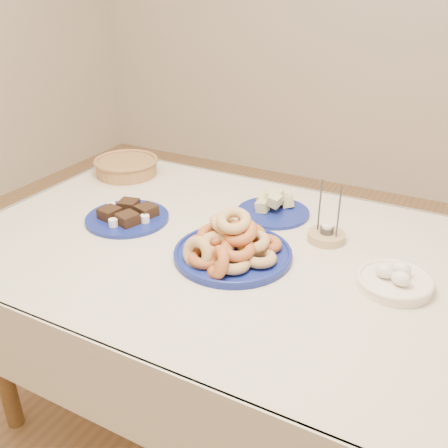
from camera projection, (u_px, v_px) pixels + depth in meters
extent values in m
plane|color=#946A46|center=(230.00, 418.00, 1.90)|extent=(5.00, 5.00, 0.00)
cube|color=beige|center=(408.00, 0.00, 3.25)|extent=(5.00, 0.02, 2.70)
cylinder|color=brown|center=(138.00, 247.00, 2.34)|extent=(0.06, 0.06, 0.72)
cube|color=beige|center=(232.00, 249.00, 1.56)|extent=(1.70, 1.10, 0.02)
cube|color=beige|center=(293.00, 218.00, 2.05)|extent=(1.70, 0.01, 0.28)
cube|color=beige|center=(125.00, 397.00, 1.19)|extent=(1.70, 0.01, 0.28)
cube|color=beige|center=(41.00, 227.00, 1.98)|extent=(0.01, 1.10, 0.28)
cylinder|color=navy|center=(233.00, 254.00, 1.49)|extent=(0.46, 0.46, 0.02)
torus|color=navy|center=(233.00, 252.00, 1.49)|extent=(0.46, 0.46, 0.01)
torus|color=#AE8148|center=(259.00, 258.00, 1.43)|extent=(0.13, 0.13, 0.04)
torus|color=#974822|center=(265.00, 244.00, 1.50)|extent=(0.15, 0.15, 0.04)
torus|color=#974822|center=(248.00, 232.00, 1.57)|extent=(0.14, 0.14, 0.03)
torus|color=#AE8148|center=(220.00, 233.00, 1.56)|extent=(0.14, 0.14, 0.04)
torus|color=#974822|center=(202.00, 243.00, 1.50)|extent=(0.12, 0.11, 0.05)
torus|color=#974822|center=(205.00, 257.00, 1.43)|extent=(0.14, 0.14, 0.04)
torus|color=#AE8148|center=(233.00, 264.00, 1.40)|extent=(0.15, 0.15, 0.04)
torus|color=#AE8148|center=(252.00, 241.00, 1.45)|extent=(0.13, 0.14, 0.05)
torus|color=#974822|center=(249.00, 231.00, 1.51)|extent=(0.12, 0.12, 0.05)
torus|color=#AE8148|center=(229.00, 229.00, 1.52)|extent=(0.15, 0.15, 0.05)
torus|color=#974822|center=(214.00, 235.00, 1.49)|extent=(0.11, 0.11, 0.05)
torus|color=#AE8148|center=(217.00, 244.00, 1.43)|extent=(0.15, 0.15, 0.05)
torus|color=#974822|center=(237.00, 249.00, 1.41)|extent=(0.11, 0.11, 0.05)
torus|color=#974822|center=(241.00, 233.00, 1.43)|extent=(0.14, 0.14, 0.07)
torus|color=#AE8148|center=(226.00, 225.00, 1.48)|extent=(0.14, 0.14, 0.07)
torus|color=#AE8148|center=(234.00, 221.00, 1.44)|extent=(0.13, 0.14, 0.06)
torus|color=#AE8148|center=(198.00, 254.00, 1.42)|extent=(0.11, 0.08, 0.11)
torus|color=#974822|center=(218.00, 263.00, 1.38)|extent=(0.12, 0.12, 0.11)
cylinder|color=navy|center=(273.00, 212.00, 1.76)|extent=(0.33, 0.33, 0.01)
cube|color=#C7C97F|center=(266.00, 199.00, 1.80)|extent=(0.06, 0.05, 0.04)
cube|color=#C7C97F|center=(272.00, 195.00, 1.76)|extent=(0.05, 0.05, 0.04)
cube|color=#C7C97F|center=(275.00, 200.00, 1.79)|extent=(0.06, 0.06, 0.06)
cube|color=#C7C97F|center=(262.00, 206.00, 1.74)|extent=(0.05, 0.04, 0.05)
cube|color=#C7C97F|center=(277.00, 196.00, 1.75)|extent=(0.04, 0.04, 0.05)
cube|color=#C7C97F|center=(275.00, 201.00, 1.72)|extent=(0.05, 0.05, 0.05)
cube|color=#C7C97F|center=(271.00, 197.00, 1.75)|extent=(0.05, 0.05, 0.04)
cube|color=#C7C97F|center=(274.00, 198.00, 1.74)|extent=(0.06, 0.06, 0.04)
cube|color=#C7C97F|center=(274.00, 198.00, 1.74)|extent=(0.06, 0.05, 0.05)
cube|color=#C7C97F|center=(280.00, 199.00, 1.80)|extent=(0.05, 0.05, 0.05)
cube|color=#C7C97F|center=(264.00, 200.00, 1.79)|extent=(0.05, 0.05, 0.05)
cube|color=#C7C97F|center=(288.00, 201.00, 1.78)|extent=(0.06, 0.05, 0.05)
cylinder|color=navy|center=(127.00, 218.00, 1.72)|extent=(0.31, 0.31, 0.01)
cube|color=black|center=(110.00, 213.00, 1.70)|extent=(0.07, 0.07, 0.04)
cube|color=black|center=(128.00, 219.00, 1.66)|extent=(0.08, 0.08, 0.04)
cube|color=black|center=(129.00, 205.00, 1.75)|extent=(0.08, 0.08, 0.04)
cube|color=black|center=(146.00, 211.00, 1.71)|extent=(0.08, 0.08, 0.04)
cylinder|color=white|center=(111.00, 207.00, 1.76)|extent=(0.03, 0.03, 0.03)
cylinder|color=white|center=(113.00, 223.00, 1.64)|extent=(0.03, 0.03, 0.03)
cylinder|color=white|center=(145.00, 219.00, 1.67)|extent=(0.03, 0.03, 0.03)
cylinder|color=brown|center=(126.00, 168.00, 2.09)|extent=(0.32, 0.32, 0.06)
torus|color=brown|center=(126.00, 161.00, 2.08)|extent=(0.34, 0.34, 0.02)
cylinder|color=tan|center=(326.00, 237.00, 1.58)|extent=(0.15, 0.15, 0.03)
cylinder|color=#444449|center=(327.00, 230.00, 1.57)|extent=(0.05, 0.05, 0.02)
cylinder|color=silver|center=(327.00, 226.00, 1.57)|extent=(0.04, 0.04, 0.01)
cylinder|color=#444449|center=(320.00, 205.00, 1.56)|extent=(0.01, 0.01, 0.17)
cylinder|color=#444449|center=(339.00, 212.00, 1.52)|extent=(0.01, 0.01, 0.17)
cylinder|color=white|center=(394.00, 283.00, 1.35)|extent=(0.23, 0.23, 0.03)
torus|color=white|center=(395.00, 279.00, 1.34)|extent=(0.24, 0.24, 0.02)
ellipsoid|color=white|center=(385.00, 271.00, 1.34)|extent=(0.06, 0.05, 0.04)
ellipsoid|color=white|center=(401.00, 279.00, 1.31)|extent=(0.06, 0.05, 0.04)
ellipsoid|color=white|center=(401.00, 269.00, 1.35)|extent=(0.06, 0.05, 0.04)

